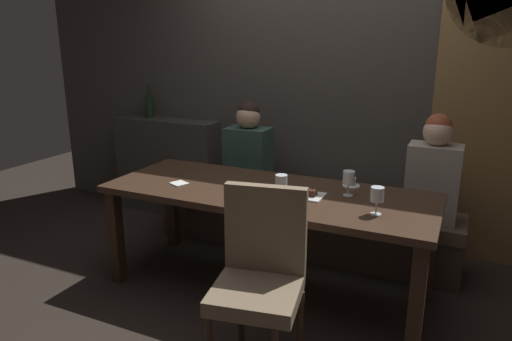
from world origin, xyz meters
TOP-DOWN VIEW (x-y plane):
  - ground at (0.00, 0.00)m, footprint 9.00×9.00m
  - back_wall_tiled at (0.00, 1.22)m, footprint 6.00×0.12m
  - arched_door at (1.35, 1.15)m, footprint 0.90×0.05m
  - back_counter at (-1.55, 1.04)m, footprint 1.10×0.28m
  - dining_table at (0.00, 0.00)m, footprint 2.20×0.84m
  - banquette_bench at (0.00, 0.70)m, footprint 2.50×0.44m
  - chair_near_side at (0.28, -0.72)m, footprint 0.51×0.51m
  - diner_redhead at (-0.47, 0.68)m, footprint 0.36×0.24m
  - diner_bearded at (0.99, 0.68)m, footprint 0.36×0.24m
  - wine_bottle_dark_red at (-1.75, 1.05)m, footprint 0.08×0.08m
  - wine_glass_center_front at (0.52, 0.11)m, footprint 0.08×0.08m
  - wine_glass_far_right at (0.75, -0.15)m, footprint 0.08×0.08m
  - wine_glass_near_left at (0.16, -0.15)m, footprint 0.08×0.08m
  - espresso_cup at (0.49, 0.31)m, footprint 0.12×0.12m
  - dessert_plate at (0.30, -0.02)m, footprint 0.19×0.19m
  - folded_napkin at (-0.61, -0.14)m, footprint 0.14×0.13m

SIDE VIEW (x-z plane):
  - ground at x=0.00m, z-range 0.00..0.00m
  - banquette_bench at x=0.00m, z-range 0.00..0.45m
  - back_counter at x=-1.55m, z-range 0.00..0.95m
  - chair_near_side at x=0.28m, z-range 0.07..1.05m
  - dining_table at x=0.00m, z-range 0.28..1.02m
  - folded_napkin at x=-0.61m, z-range 0.74..0.75m
  - dessert_plate at x=0.30m, z-range 0.73..0.78m
  - espresso_cup at x=0.49m, z-range 0.73..0.80m
  - diner_bearded at x=0.99m, z-range 0.43..1.20m
  - diner_redhead at x=-0.47m, z-range 0.43..1.21m
  - wine_glass_far_right at x=0.75m, z-range 0.77..0.93m
  - wine_glass_center_front at x=0.52m, z-range 0.77..0.94m
  - wine_glass_near_left at x=0.16m, z-range 0.77..0.94m
  - wine_bottle_dark_red at x=-1.75m, z-range 0.91..1.23m
  - arched_door at x=1.35m, z-range 0.09..2.64m
  - back_wall_tiled at x=0.00m, z-range 0.00..3.00m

